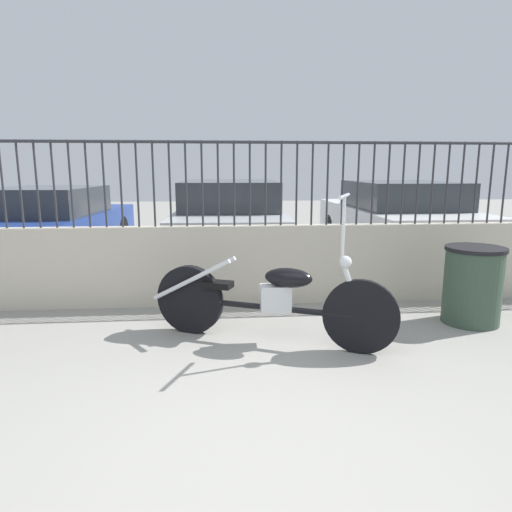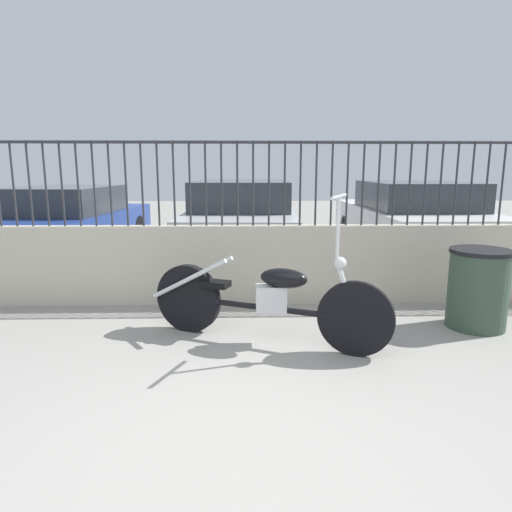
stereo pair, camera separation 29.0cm
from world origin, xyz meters
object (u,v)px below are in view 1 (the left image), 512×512
Objects in this scene: car_blue at (53,223)px; car_white at (397,219)px; car_silver at (230,219)px; motorcycle_black at (259,298)px; trash_bin at (473,285)px.

car_blue is 0.98× the size of car_white.
car_white is at bearing -92.62° from car_silver.
motorcycle_black is at bearing -136.60° from car_blue.
car_silver is (-2.41, 3.83, 0.29)m from trash_bin.
motorcycle_black reaches higher than car_silver.
motorcycle_black reaches higher than car_blue.
motorcycle_black is 2.71× the size of trash_bin.
car_white is at bearing 76.91° from motorcycle_black.
car_blue reaches higher than trash_bin.
car_white reaches higher than trash_bin.
trash_bin is 0.18× the size of car_silver.
car_blue is (-3.25, 4.14, 0.24)m from motorcycle_black.
car_blue is at bearing 145.33° from trash_bin.
trash_bin is at bearing -119.38° from car_blue.
car_white reaches higher than car_blue.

